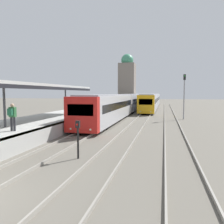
{
  "coord_description": "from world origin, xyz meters",
  "views": [
    {
      "loc": [
        6.09,
        -4.84,
        3.28
      ],
      "look_at": [
        1.73,
        13.39,
        1.66
      ],
      "focal_mm": 35.0,
      "sensor_mm": 36.0,
      "label": 1
    }
  ],
  "objects": [
    {
      "name": "distant_domed_building",
      "position": [
        -3.29,
        51.14,
        6.32
      ],
      "size": [
        4.06,
        4.06,
        13.23
      ],
      "color": "slate",
      "rests_on": "ground_plane"
    },
    {
      "name": "train_near",
      "position": [
        0.0,
        36.2,
        1.74
      ],
      "size": [
        2.67,
        51.56,
        3.13
      ],
      "color": "red",
      "rests_on": "ground_plane"
    },
    {
      "name": "train_far",
      "position": [
        3.46,
        44.3,
        1.73
      ],
      "size": [
        2.57,
        34.08,
        3.11
      ],
      "color": "gold",
      "rests_on": "ground_plane"
    },
    {
      "name": "track_middle_line",
      "position": [
        3.46,
        0.0,
        0.07
      ],
      "size": [
        1.51,
        120.0,
        0.15
      ],
      "color": "gray",
      "rests_on": "ground_plane"
    },
    {
      "name": "person_on_platform",
      "position": [
        -2.79,
        6.46,
        1.98
      ],
      "size": [
        0.4,
        0.4,
        1.66
      ],
      "color": "#2D2D33",
      "rests_on": "station_platform"
    },
    {
      "name": "platform_canopy",
      "position": [
        -4.39,
        7.8,
        3.87
      ],
      "size": [
        4.0,
        23.57,
        3.0
      ],
      "color": "beige",
      "rests_on": "station_platform"
    },
    {
      "name": "signal_mast_far",
      "position": [
        8.49,
        23.72,
        3.48
      ],
      "size": [
        0.28,
        0.29,
        5.6
      ],
      "color": "gray",
      "rests_on": "ground_plane"
    },
    {
      "name": "signal_post_near",
      "position": [
        1.94,
        5.2,
        1.18
      ],
      "size": [
        0.2,
        0.21,
        1.92
      ],
      "color": "black",
      "rests_on": "ground_plane"
    }
  ]
}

